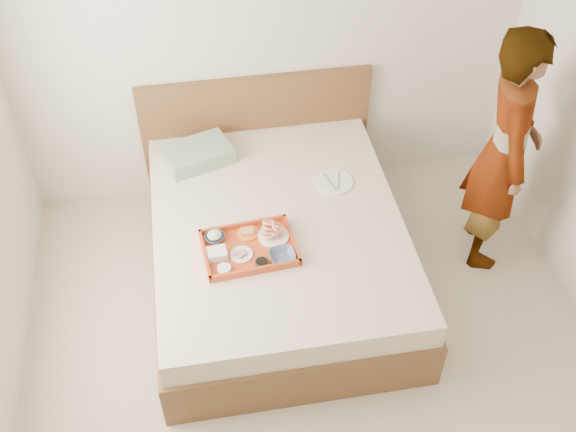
% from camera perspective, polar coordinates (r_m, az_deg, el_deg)
% --- Properties ---
extents(ground, '(3.50, 4.00, 0.01)m').
position_cam_1_polar(ground, '(4.10, 3.11, -15.25)').
color(ground, beige).
rests_on(ground, ground).
extents(wall_back, '(3.50, 0.01, 2.60)m').
position_cam_1_polar(wall_back, '(4.61, -1.60, 15.47)').
color(wall_back, silver).
rests_on(wall_back, ground).
extents(bed, '(1.65, 2.00, 0.53)m').
position_cam_1_polar(bed, '(4.46, -0.85, -2.72)').
color(bed, brown).
rests_on(bed, ground).
extents(headboard, '(1.65, 0.06, 0.95)m').
position_cam_1_polar(headboard, '(5.03, -2.65, 6.94)').
color(headboard, brown).
rests_on(headboard, ground).
extents(pillow, '(0.51, 0.42, 0.11)m').
position_cam_1_polar(pillow, '(4.70, -7.56, 5.16)').
color(pillow, '#8DA893').
rests_on(pillow, bed).
extents(tray, '(0.58, 0.44, 0.05)m').
position_cam_1_polar(tray, '(4.07, -3.28, -2.64)').
color(tray, '#BD3A22').
rests_on(tray, bed).
extents(prawn_plate, '(0.20, 0.20, 0.01)m').
position_cam_1_polar(prawn_plate, '(4.14, -1.22, -1.68)').
color(prawn_plate, white).
rests_on(prawn_plate, tray).
extents(navy_bowl_big, '(0.17, 0.17, 0.04)m').
position_cam_1_polar(navy_bowl_big, '(4.01, -0.47, -3.37)').
color(navy_bowl_big, '#151841').
rests_on(navy_bowl_big, tray).
extents(sauce_dish, '(0.09, 0.09, 0.03)m').
position_cam_1_polar(sauce_dish, '(3.98, -2.21, -3.96)').
color(sauce_dish, black).
rests_on(sauce_dish, tray).
extents(meat_plate, '(0.15, 0.15, 0.01)m').
position_cam_1_polar(meat_plate, '(4.04, -3.92, -3.23)').
color(meat_plate, white).
rests_on(meat_plate, tray).
extents(bread_plate, '(0.14, 0.14, 0.01)m').
position_cam_1_polar(bread_plate, '(4.16, -3.36, -1.42)').
color(bread_plate, orange).
rests_on(bread_plate, tray).
extents(salad_bowl, '(0.13, 0.13, 0.04)m').
position_cam_1_polar(salad_bowl, '(4.14, -6.14, -1.79)').
color(salad_bowl, '#151841').
rests_on(salad_bowl, tray).
extents(plastic_tub, '(0.12, 0.10, 0.05)m').
position_cam_1_polar(plastic_tub, '(4.03, -5.95, -3.14)').
color(plastic_tub, silver).
rests_on(plastic_tub, tray).
extents(cheese_round, '(0.09, 0.09, 0.03)m').
position_cam_1_polar(cheese_round, '(3.96, -5.35, -4.44)').
color(cheese_round, white).
rests_on(cheese_round, tray).
extents(dinner_plate, '(0.27, 0.27, 0.01)m').
position_cam_1_polar(dinner_plate, '(4.53, 3.86, 2.85)').
color(dinner_plate, white).
rests_on(dinner_plate, bed).
extents(person, '(0.56, 0.71, 1.71)m').
position_cam_1_polar(person, '(4.46, 17.63, 5.10)').
color(person, beige).
rests_on(person, ground).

